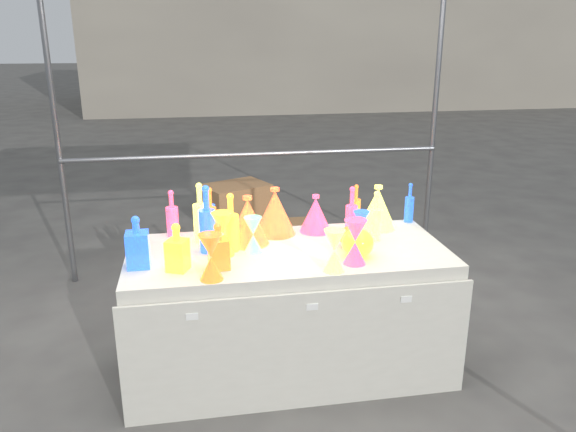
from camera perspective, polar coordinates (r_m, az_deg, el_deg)
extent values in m
plane|color=slate|center=(3.53, 0.00, -14.84)|extent=(80.00, 80.00, 0.00)
cylinder|color=gray|center=(4.59, -22.43, 7.69)|extent=(0.04, 0.04, 2.40)
cylinder|color=gray|center=(4.91, 14.59, 9.05)|extent=(0.04, 0.04, 2.40)
cylinder|color=gray|center=(4.51, -3.22, 6.28)|extent=(3.00, 0.04, 0.04)
cube|color=silver|center=(3.34, 0.00, -9.43)|extent=(1.80, 0.80, 0.75)
cube|color=silver|center=(3.00, 1.40, -13.65)|extent=(1.84, 0.02, 0.68)
cube|color=white|center=(2.82, -9.72, -10.05)|extent=(0.06, 0.00, 0.03)
cube|color=white|center=(2.87, 2.48, -9.22)|extent=(0.06, 0.00, 0.03)
cube|color=white|center=(3.01, 11.92, -8.29)|extent=(0.06, 0.00, 0.03)
cube|color=#AF7B4F|center=(5.82, -5.27, 1.05)|extent=(0.75, 0.67, 0.45)
cube|color=#AF7B4F|center=(5.78, -0.15, -1.08)|extent=(0.61, 0.44, 0.05)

